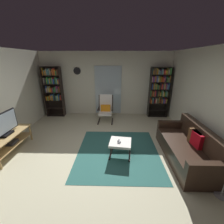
# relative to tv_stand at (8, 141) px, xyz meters

# --- Properties ---
(ground_plane) EXTENTS (7.02, 7.02, 0.00)m
(ground_plane) POSITION_rel_tv_stand_xyz_m (2.32, 0.03, -0.34)
(ground_plane) COLOR beige
(wall_back) EXTENTS (5.60, 0.06, 2.60)m
(wall_back) POSITION_rel_tv_stand_xyz_m (2.32, 2.93, 0.96)
(wall_back) COLOR silver
(wall_back) RESTS_ON ground
(wall_right) EXTENTS (0.06, 6.00, 2.60)m
(wall_right) POSITION_rel_tv_stand_xyz_m (5.02, 0.03, 0.96)
(wall_right) COLOR silver
(wall_right) RESTS_ON ground
(glass_door_panel) EXTENTS (1.10, 0.01, 2.00)m
(glass_door_panel) POSITION_rel_tv_stand_xyz_m (2.42, 2.87, 0.71)
(glass_door_panel) COLOR silver
(area_rug) EXTENTS (2.09, 2.20, 0.01)m
(area_rug) POSITION_rel_tv_stand_xyz_m (2.81, 0.07, -0.33)
(area_rug) COLOR #2C615A
(area_rug) RESTS_ON ground
(tv_stand) EXTENTS (0.51, 1.35, 0.51)m
(tv_stand) POSITION_rel_tv_stand_xyz_m (0.00, 0.00, 0.00)
(tv_stand) COLOR tan
(tv_stand) RESTS_ON ground
(television) EXTENTS (0.20, 0.89, 0.58)m
(television) POSITION_rel_tv_stand_xyz_m (0.00, -0.00, 0.44)
(television) COLOR black
(television) RESTS_ON tv_stand
(bookshelf_near_tv) EXTENTS (0.72, 0.30, 2.03)m
(bookshelf_near_tv) POSITION_rel_tv_stand_xyz_m (0.18, 2.66, 0.84)
(bookshelf_near_tv) COLOR black
(bookshelf_near_tv) RESTS_ON ground
(bookshelf_near_sofa) EXTENTS (0.79, 0.30, 2.02)m
(bookshelf_near_sofa) POSITION_rel_tv_stand_xyz_m (4.49, 2.68, 0.82)
(bookshelf_near_sofa) COLOR black
(bookshelf_near_sofa) RESTS_ON ground
(leather_sofa) EXTENTS (0.84, 1.94, 0.83)m
(leather_sofa) POSITION_rel_tv_stand_xyz_m (4.48, -0.15, -0.04)
(leather_sofa) COLOR #34241A
(leather_sofa) RESTS_ON ground
(lounge_armchair) EXTENTS (0.57, 0.66, 1.02)m
(lounge_armchair) POSITION_rel_tv_stand_xyz_m (2.35, 2.13, 0.20)
(lounge_armchair) COLOR black
(lounge_armchair) RESTS_ON ground
(ottoman) EXTENTS (0.58, 0.54, 0.40)m
(ottoman) POSITION_rel_tv_stand_xyz_m (2.86, -0.07, -0.01)
(ottoman) COLOR white
(ottoman) RESTS_ON ground
(tv_remote) EXTENTS (0.07, 0.15, 0.02)m
(tv_remote) POSITION_rel_tv_stand_xyz_m (2.84, -0.05, 0.07)
(tv_remote) COLOR black
(tv_remote) RESTS_ON ottoman
(cell_phone) EXTENTS (0.07, 0.14, 0.01)m
(cell_phone) POSITION_rel_tv_stand_xyz_m (2.82, -0.11, 0.07)
(cell_phone) COLOR black
(cell_phone) RESTS_ON ottoman
(wall_clock) EXTENTS (0.29, 0.03, 0.29)m
(wall_clock) POSITION_rel_tv_stand_xyz_m (1.17, 2.86, 1.51)
(wall_clock) COLOR silver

